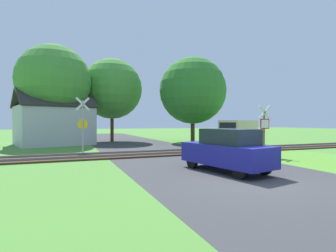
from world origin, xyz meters
name	(u,v)px	position (x,y,z in m)	size (l,w,h in m)	color
ground_plane	(255,181)	(0.00, 0.00, 0.00)	(160.00, 160.00, 0.00)	#4C8433
road_asphalt	(222,171)	(0.00, 2.00, 0.00)	(7.77, 80.00, 0.01)	#38383A
rail_track	(166,153)	(0.00, 8.46, 0.06)	(60.00, 2.60, 0.22)	#422D1E
stop_sign_near	(264,127)	(5.04, 5.17, 1.77)	(0.87, 0.18, 3.08)	brown
crossing_sign_far	(83,122)	(-5.06, 10.22, 2.07)	(0.88, 0.15, 3.67)	#9E9EA5
house	(54,124)	(-7.05, 18.97, 1.91)	(7.66, 7.20, 5.35)	#B7B7BC
tree_center	(112,89)	(-1.37, 21.25, 5.68)	(6.47, 6.47, 8.92)	#513823
tree_right	(193,91)	(6.45, 17.43, 5.40)	(7.02, 7.02, 8.92)	#513823
tree_left	(54,81)	(-7.04, 19.03, 5.87)	(6.64, 6.64, 9.20)	#513823
mail_truck	(238,131)	(8.65, 12.62, 1.24)	(5.21, 3.84, 2.24)	beige
parked_car	(227,150)	(0.11, 1.86, 0.89)	(2.42, 4.25, 1.78)	navy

